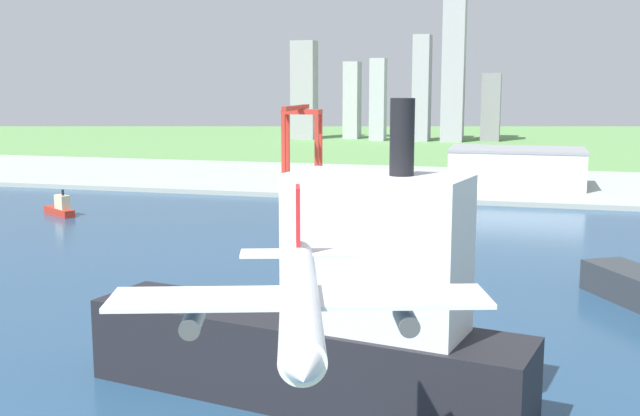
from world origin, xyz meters
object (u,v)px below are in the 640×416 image
at_px(warehouse_main, 517,167).
at_px(port_crane_red, 301,125).
at_px(tugboat_small, 60,208).
at_px(cargo_ship, 326,324).
at_px(airplane_landing, 300,299).

bearing_deg(warehouse_main, port_crane_red, 170.30).
relative_size(tugboat_small, warehouse_main, 0.29).
bearing_deg(cargo_ship, airplane_landing, -78.50).
distance_m(port_crane_red, warehouse_main, 127.88).
distance_m(tugboat_small, warehouse_main, 229.63).
bearing_deg(cargo_ship, port_crane_red, 106.80).
relative_size(port_crane_red, warehouse_main, 0.69).
distance_m(tugboat_small, port_crane_red, 166.73).
distance_m(airplane_landing, cargo_ship, 58.82).
xyz_separation_m(tugboat_small, warehouse_main, (189.29, 129.66, 9.15)).
bearing_deg(cargo_ship, tugboat_small, 134.18).
distance_m(airplane_landing, warehouse_main, 349.66).
relative_size(tugboat_small, port_crane_red, 0.43).
xyz_separation_m(port_crane_red, warehouse_main, (124.58, -21.30, -19.49)).
height_order(port_crane_red, warehouse_main, port_crane_red).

